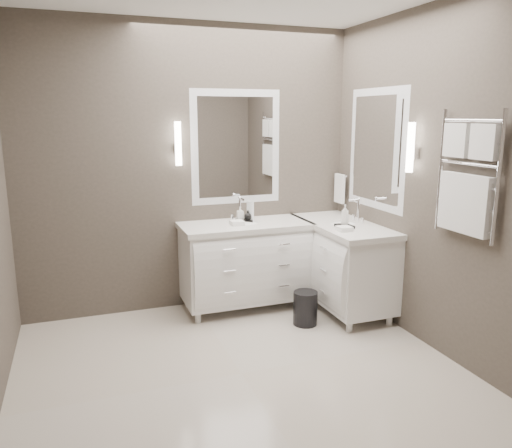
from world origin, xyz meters
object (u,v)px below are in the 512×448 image
object	(u,v)px
vanity_right	(342,260)
waste_bin	(305,308)
towel_ladder	(467,182)
vanity_back	(245,260)

from	to	relation	value
vanity_right	waste_bin	distance (m)	0.65
waste_bin	towel_ladder	bearing A→B (deg)	-55.37
vanity_right	waste_bin	world-z (taller)	vanity_right
waste_bin	vanity_right	bearing A→B (deg)	26.57
vanity_back	towel_ladder	distance (m)	2.16
towel_ladder	vanity_back	bearing A→B (deg)	124.10
towel_ladder	waste_bin	xyz separation A→B (m)	(-0.73, 1.05, -1.24)
towel_ladder	waste_bin	distance (m)	1.78
vanity_right	towel_ladder	size ratio (longest dim) A/B	1.38
vanity_right	waste_bin	size ratio (longest dim) A/B	4.05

